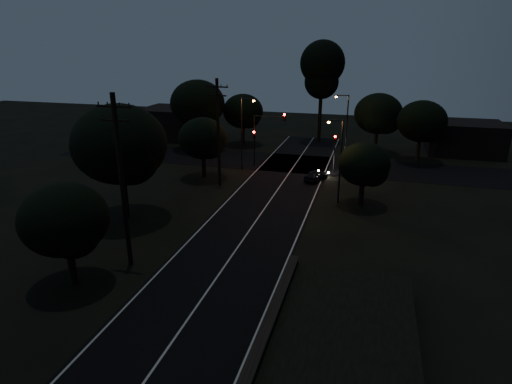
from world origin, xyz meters
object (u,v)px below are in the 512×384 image
Objects in this scene: tall_pine at (322,69)px; signal_mast at (269,129)px; signal_left at (254,141)px; streetlight_b at (345,124)px; car at (316,175)px; utility_pole_mid at (122,181)px; utility_pole_far at (218,131)px; streetlight_c at (339,156)px; streetlight_a at (243,129)px; signal_right at (335,146)px.

tall_pine is 16.55m from signal_mast.
tall_pine is 3.42× the size of signal_left.
car is (-2.11, -7.99, -4.07)m from streetlight_b.
utility_pole_mid is 40.84m from tall_pine.
utility_pole_mid is 31.15m from streetlight_b.
utility_pole_mid is 25.19m from signal_left.
utility_pole_far is 2.56× the size of signal_left.
utility_pole_far is 8.64m from signal_mast.
signal_mast is 13.28m from streetlight_c.
streetlight_a and streetlight_b have the same top height.
streetlight_b is 1.07× the size of streetlight_c.
signal_mast is 9.15m from streetlight_b.
signal_right is at bearing 67.01° from utility_pole_mid.
streetlight_c is (11.14, -8.00, -0.29)m from streetlight_a.
streetlight_b is (8.22, 4.01, 0.30)m from signal_mast.
utility_pole_mid is 2.68× the size of signal_right.
tall_pine is 26.11m from streetlight_c.
utility_pole_mid is 23.51m from car.
utility_pole_far is 1.31× the size of streetlight_b.
utility_pole_mid is 27.30m from signal_right.
utility_pole_far reaches higher than streetlight_c.
streetlight_a is (-0.71, -1.99, 1.80)m from signal_left.
utility_pole_mid is 1.76× the size of signal_mast.
streetlight_a is at bearing -110.36° from tall_pine.
streetlight_c is (8.74, -9.99, 0.01)m from signal_mast.
utility_pole_far is at bearing -106.93° from tall_pine.
signal_mast is at bearing 179.97° from signal_right.
car is (6.11, -3.98, -3.78)m from signal_mast.
utility_pole_mid is 0.78× the size of tall_pine.
signal_left is 9.05m from car.
streetlight_a is (0.69, 6.00, -0.85)m from utility_pole_far.
signal_right is 0.55× the size of streetlight_c.
signal_mast is at bearing 131.19° from streetlight_c.
signal_left is at bearing -179.87° from signal_mast.
utility_pole_mid is 23.04m from streetlight_a.
signal_right is at bearing 0.00° from signal_left.
utility_pole_far reaches higher than streetlight_b.
signal_right is (9.20, 0.00, 0.00)m from signal_left.
signal_left is 2.26m from signal_mast.
streetlight_c reaches higher than signal_right.
streetlight_b is at bearing 68.70° from utility_pole_mid.
utility_pole_far is at bearing 45.59° from car.
signal_right is 0.66× the size of signal_mast.
streetlight_a reaches higher than signal_right.
car is (9.20, 21.01, -5.18)m from utility_pole_mid.
utility_pole_far reaches higher than signal_left.
signal_left is 0.66× the size of signal_mast.
utility_pole_mid is 2.68× the size of signal_left.
signal_left is (1.40, 7.99, -2.65)m from utility_pole_far.
tall_pine is 4.26× the size of car.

